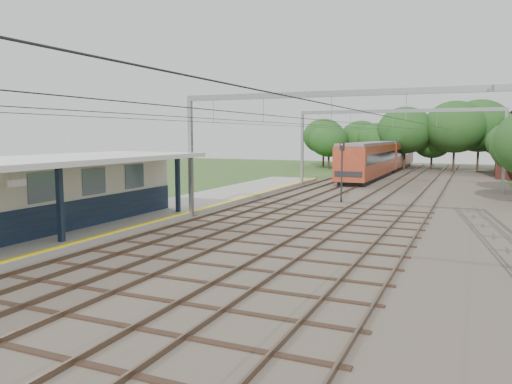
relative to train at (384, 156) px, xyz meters
The scene contains 11 objects.
ground 53.25m from the train, 89.46° to the right, with size 160.00×160.00×0.00m, color #2D4C1E.
ballast_bed 23.73m from the train, 79.03° to the right, with size 18.00×90.00×0.10m, color #473D33.
platform 39.88m from the train, 100.12° to the right, with size 5.00×52.00×0.35m, color gray.
yellow_stripe 39.53m from the train, 96.91° to the right, with size 0.45×52.00×0.01m, color yellow.
station_building 46.96m from the train, 100.28° to the right, with size 3.41×18.00×3.40m.
canopy 47.79m from the train, 98.76° to the right, with size 6.40×20.00×3.44m.
rail_tracks 23.38m from the train, 85.07° to the right, with size 11.80×88.00×0.15m.
catenary_system 28.39m from the train, 82.07° to the right, with size 17.22×88.00×7.00m.
tree_band 6.46m from the train, 42.04° to the left, with size 31.72×30.88×8.82m.
train is the anchor object (origin of this frame).
signal_post 28.51m from the train, 86.28° to the right, with size 0.33×0.30×4.26m.
Camera 1 is at (9.89, -9.56, 4.82)m, focal length 35.00 mm.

